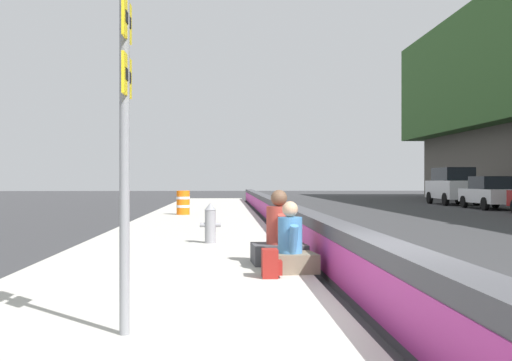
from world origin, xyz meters
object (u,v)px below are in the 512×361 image
seated_person_middle (279,241)px  backpack (271,264)px  route_sign_post (125,99)px  parked_car_far (491,193)px  construction_barrel (183,203)px  parked_car_farther (452,185)px  seated_person_foreground (290,250)px  fire_hydrant (210,222)px

seated_person_middle → backpack: (-1.41, 0.24, -0.18)m
route_sign_post → parked_car_far: route_sign_post is taller
seated_person_middle → construction_barrel: seated_person_middle is taller
seated_person_middle → parked_car_farther: bearing=-25.8°
route_sign_post → backpack: bearing=-26.1°
route_sign_post → seated_person_foreground: (3.61, -1.86, -1.76)m
parked_car_far → parked_car_farther: size_ratio=0.94×
seated_person_foreground → backpack: (-0.50, 0.33, -0.14)m
seated_person_middle → fire_hydrant: bearing=19.6°
fire_hydrant → seated_person_foreground: 4.48m
seated_person_middle → construction_barrel: bearing=10.0°
seated_person_middle → seated_person_foreground: bearing=-174.7°
seated_person_foreground → parked_car_far: (22.19, -12.87, 0.39)m
seated_person_foreground → fire_hydrant: bearing=16.7°
construction_barrel → parked_car_far: (6.81, -15.49, 0.24)m
backpack → parked_car_farther: 31.46m
fire_hydrant → seated_person_middle: seated_person_middle is taller
seated_person_foreground → parked_car_farther: 30.87m
backpack → construction_barrel: (15.87, 2.30, 0.28)m
seated_person_foreground → parked_car_far: bearing=-30.1°
backpack → construction_barrel: 16.04m
parked_car_farther → fire_hydrant: bearing=148.9°
route_sign_post → seated_person_middle: (4.53, -1.77, -1.71)m
parked_car_far → seated_person_middle: bearing=148.7°
parked_car_far → backpack: bearing=149.8°
fire_hydrant → construction_barrel: (11.09, 1.34, 0.03)m
fire_hydrant → backpack: 4.88m
seated_person_foreground → route_sign_post: bearing=152.8°
seated_person_middle → parked_car_far: size_ratio=0.27×
fire_hydrant → parked_car_far: parked_car_far is taller
seated_person_foreground → backpack: seated_person_foreground is taller
seated_person_middle → backpack: size_ratio=3.03×
fire_hydrant → seated_person_foreground: (-4.28, -1.29, -0.12)m
parked_car_farther → seated_person_foreground: bearing=155.1°
parked_car_farther → backpack: bearing=154.9°
seated_person_foreground → parked_car_farther: size_ratio=0.22×
seated_person_foreground → parked_car_farther: (27.98, -13.02, 0.71)m
seated_person_middle → parked_car_far: 24.91m
fire_hydrant → parked_car_farther: bearing=-31.1°
seated_person_middle → backpack: seated_person_middle is taller
backpack → construction_barrel: construction_barrel is taller
fire_hydrant → parked_car_far: (17.90, -14.16, 0.27)m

